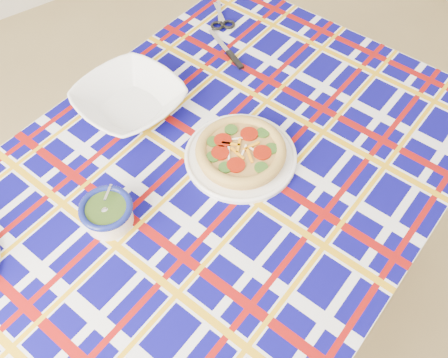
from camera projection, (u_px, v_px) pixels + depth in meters
floor at (243, 237)px, 2.07m from camera, size 4.00×4.00×0.00m
dining_table at (196, 211)px, 1.33m from camera, size 1.86×1.45×0.77m
tablecloth at (196, 206)px, 1.31m from camera, size 1.90×1.49×0.11m
main_focaccia_plate at (241, 151)px, 1.31m from camera, size 0.41×0.41×0.06m
pesto_bowl at (107, 212)px, 1.19m from camera, size 0.16×0.16×0.08m
serving_bowl at (129, 101)px, 1.41m from camera, size 0.34×0.34×0.07m
table_knife at (220, 42)px, 1.61m from camera, size 0.05×0.23×0.01m
kitchen_scissors at (219, 12)px, 1.70m from camera, size 0.16×0.20×0.02m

